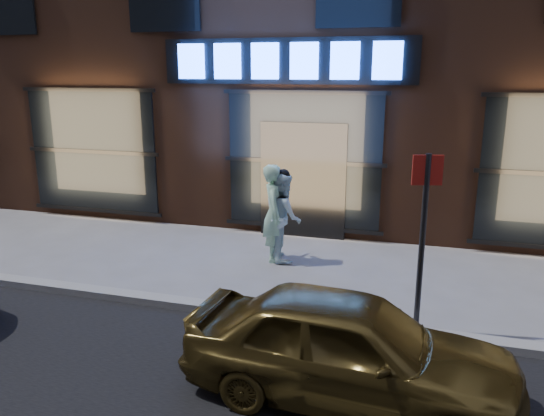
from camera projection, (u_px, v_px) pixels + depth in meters
The scene contains 7 objects.
ground at pixel (241, 315), 7.66m from camera, with size 90.00×90.00×0.00m, color slate.
curb at pixel (241, 311), 7.64m from camera, with size 60.00×0.25×0.12m, color gray.
storefront_building at pixel (340, 1), 13.77m from camera, with size 30.20×8.28×10.30m.
man_bowtie at pixel (275, 213), 9.68m from camera, with size 0.66×0.43×1.80m, color #9DCFA6.
man_cap at pixel (283, 217), 9.74m from camera, with size 0.79×0.62×1.64m, color white.
gold_sedan at pixel (349, 348), 5.58m from camera, with size 1.42×3.52×1.20m, color brown.
sign_post at pixel (423, 227), 6.87m from camera, with size 0.38×0.13×2.42m.
Camera 1 is at (2.40, -6.61, 3.44)m, focal length 35.00 mm.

